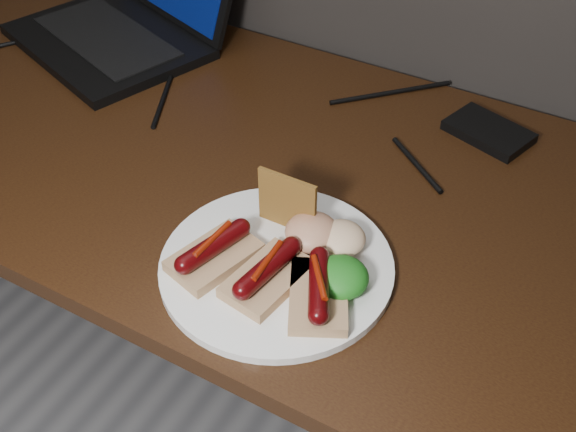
% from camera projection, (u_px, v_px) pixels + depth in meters
% --- Properties ---
extents(desk, '(1.40, 0.70, 0.75)m').
position_uv_depth(desk, '(194.00, 181.00, 1.21)').
color(desk, '#311D0C').
rests_on(desk, ground).
extents(laptop, '(0.45, 0.45, 0.25)m').
position_uv_depth(laptop, '(131.00, 10.00, 1.36)').
color(laptop, black).
rests_on(laptop, desk).
extents(hard_drive, '(0.15, 0.12, 0.02)m').
position_uv_depth(hard_drive, '(489.00, 132.00, 1.15)').
color(hard_drive, black).
rests_on(hard_drive, desk).
extents(desk_cables, '(0.93, 0.37, 0.01)m').
position_uv_depth(desk_cables, '(226.00, 91.00, 1.24)').
color(desk_cables, black).
rests_on(desk_cables, desk).
extents(plate, '(0.37, 0.37, 0.01)m').
position_uv_depth(plate, '(277.00, 266.00, 0.93)').
color(plate, white).
rests_on(plate, desk).
extents(bread_sausage_left, '(0.10, 0.13, 0.04)m').
position_uv_depth(bread_sausage_left, '(214.00, 252.00, 0.92)').
color(bread_sausage_left, tan).
rests_on(bread_sausage_left, plate).
extents(bread_sausage_center, '(0.09, 0.12, 0.04)m').
position_uv_depth(bread_sausage_center, '(268.00, 274.00, 0.89)').
color(bread_sausage_center, tan).
rests_on(bread_sausage_center, plate).
extents(bread_sausage_right, '(0.11, 0.13, 0.04)m').
position_uv_depth(bread_sausage_right, '(319.00, 291.00, 0.87)').
color(bread_sausage_right, tan).
rests_on(bread_sausage_right, plate).
extents(crispbread, '(0.09, 0.01, 0.08)m').
position_uv_depth(crispbread, '(287.00, 202.00, 0.95)').
color(crispbread, '#9D662B').
rests_on(crispbread, plate).
extents(salad_greens, '(0.07, 0.07, 0.04)m').
position_uv_depth(salad_greens, '(341.00, 277.00, 0.88)').
color(salad_greens, '#125711').
rests_on(salad_greens, plate).
extents(salsa_mound, '(0.07, 0.07, 0.04)m').
position_uv_depth(salsa_mound, '(312.00, 232.00, 0.94)').
color(salsa_mound, '#9B160F').
rests_on(salsa_mound, plate).
extents(coleslaw_mound, '(0.06, 0.06, 0.04)m').
position_uv_depth(coleslaw_mound, '(341.00, 238.00, 0.94)').
color(coleslaw_mound, white).
rests_on(coleslaw_mound, plate).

